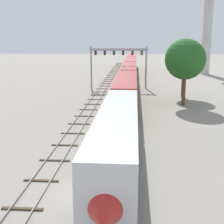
{
  "coord_description": "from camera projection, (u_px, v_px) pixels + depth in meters",
  "views": [
    {
      "loc": [
        3.28,
        -19.28,
        10.24
      ],
      "look_at": [
        1.0,
        12.0,
        3.0
      ],
      "focal_mm": 51.21,
      "sensor_mm": 36.0,
      "label": 1
    }
  ],
  "objects": [
    {
      "name": "ground_plane",
      "position": [
        84.0,
        196.0,
        21.27
      ],
      "size": [
        400.0,
        400.0,
        0.0
      ],
      "primitive_type": "plane",
      "color": "gray"
    },
    {
      "name": "track_main",
      "position": [
        130.0,
        80.0,
        79.42
      ],
      "size": [
        2.6,
        200.0,
        0.16
      ],
      "color": "slate",
      "rests_on": "ground"
    },
    {
      "name": "signal_gantry",
      "position": [
        119.0,
        58.0,
        66.22
      ],
      "size": [
        12.1,
        0.49,
        8.62
      ],
      "color": "#999BA0",
      "rests_on": "ground"
    },
    {
      "name": "trackside_tree_right",
      "position": [
        184.0,
        60.0,
        55.5
      ],
      "size": [
        5.71,
        5.71,
        9.41
      ],
      "color": "brown",
      "rests_on": "ground"
    },
    {
      "name": "passenger_train",
      "position": [
        129.0,
        75.0,
        67.8
      ],
      "size": [
        3.04,
        109.79,
        4.8
      ],
      "color": "silver",
      "rests_on": "ground"
    },
    {
      "name": "trackside_tree_mid",
      "position": [
        185.0,
        59.0,
        48.69
      ],
      "size": [
        6.23,
        6.23,
        10.27
      ],
      "color": "brown",
      "rests_on": "ground"
    },
    {
      "name": "track_near",
      "position": [
        99.0,
        94.0,
        60.37
      ],
      "size": [
        2.6,
        160.0,
        0.16
      ],
      "color": "slate",
      "rests_on": "ground"
    }
  ]
}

